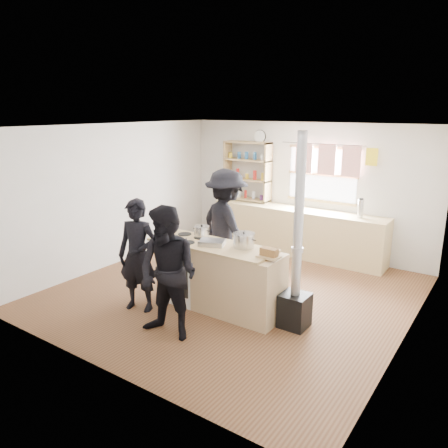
{
  "coord_description": "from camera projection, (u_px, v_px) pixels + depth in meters",
  "views": [
    {
      "loc": [
        3.41,
        -5.2,
        2.75
      ],
      "look_at": [
        -0.1,
        -0.1,
        1.1
      ],
      "focal_mm": 35.0,
      "sensor_mm": 36.0,
      "label": 1
    }
  ],
  "objects": [
    {
      "name": "person_near_right",
      "position": [
        168.0,
        274.0,
        5.23
      ],
      "size": [
        0.84,
        0.68,
        1.65
      ],
      "primitive_type": "imported",
      "rotation": [
        0.0,
        0.0,
        0.07
      ],
      "color": "black",
      "rests_on": "ground"
    },
    {
      "name": "back_counter",
      "position": [
        296.0,
        232.0,
        8.37
      ],
      "size": [
        3.4,
        0.55,
        0.9
      ],
      "primitive_type": "cube",
      "color": "#CEB57C",
      "rests_on": "ground"
    },
    {
      "name": "flue_heater",
      "position": [
        296.0,
        279.0,
        5.51
      ],
      "size": [
        0.35,
        0.35,
        2.5
      ],
      "color": "black",
      "rests_on": "ground"
    },
    {
      "name": "stockpot_stove",
      "position": [
        202.0,
        231.0,
        6.35
      ],
      "size": [
        0.23,
        0.23,
        0.18
      ],
      "color": "silver",
      "rests_on": "cooking_island"
    },
    {
      "name": "shelving_unit",
      "position": [
        247.0,
        171.0,
        8.85
      ],
      "size": [
        1.0,
        0.28,
        1.2
      ],
      "color": "tan",
      "rests_on": "back_counter"
    },
    {
      "name": "person_far",
      "position": [
        226.0,
        226.0,
        6.97
      ],
      "size": [
        1.36,
        1.09,
        1.84
      ],
      "primitive_type": "imported",
      "rotation": [
        0.0,
        0.0,
        2.74
      ],
      "color": "black",
      "rests_on": "ground"
    },
    {
      "name": "roast_tray",
      "position": [
        212.0,
        242.0,
        5.98
      ],
      "size": [
        0.41,
        0.35,
        0.07
      ],
      "color": "silver",
      "rests_on": "cooking_island"
    },
    {
      "name": "thermos",
      "position": [
        361.0,
        209.0,
        7.56
      ],
      "size": [
        0.1,
        0.1,
        0.32
      ],
      "primitive_type": "cylinder",
      "color": "silver",
      "rests_on": "back_counter"
    },
    {
      "name": "cooking_island",
      "position": [
        220.0,
        277.0,
        6.08
      ],
      "size": [
        1.97,
        0.64,
        0.93
      ],
      "color": "white",
      "rests_on": "ground"
    },
    {
      "name": "stockpot_counter",
      "position": [
        244.0,
        240.0,
        5.86
      ],
      "size": [
        0.3,
        0.3,
        0.22
      ],
      "color": "silver",
      "rests_on": "cooking_island"
    },
    {
      "name": "bread_board",
      "position": [
        269.0,
        253.0,
        5.48
      ],
      "size": [
        0.29,
        0.21,
        0.12
      ],
      "color": "tan",
      "rests_on": "cooking_island"
    },
    {
      "name": "person_near_left",
      "position": [
        138.0,
        256.0,
        5.99
      ],
      "size": [
        0.66,
        0.53,
        1.58
      ],
      "primitive_type": "imported",
      "rotation": [
        0.0,
        0.0,
        0.29
      ],
      "color": "black",
      "rests_on": "ground"
    },
    {
      "name": "skillet_greens",
      "position": [
        169.0,
        239.0,
        6.18
      ],
      "size": [
        0.3,
        0.3,
        0.05
      ],
      "color": "black",
      "rests_on": "cooking_island"
    },
    {
      "name": "ground",
      "position": [
        233.0,
        293.0,
        6.72
      ],
      "size": [
        5.0,
        5.0,
        0.01
      ],
      "primitive_type": "cube",
      "color": "brown",
      "rests_on": "ground"
    }
  ]
}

